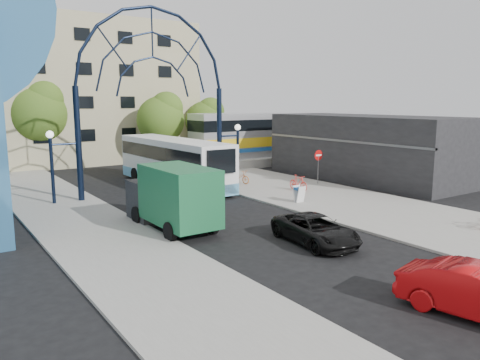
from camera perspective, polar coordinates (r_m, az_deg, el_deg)
ground at (r=20.44m, az=6.59°, el=-7.87°), size 120.00×120.00×0.00m
sidewalk_east at (r=28.64m, az=13.44°, el=-2.87°), size 8.00×56.00×0.12m
plaza_west at (r=22.44m, az=-16.77°, el=-6.47°), size 5.00×50.00×0.12m
gateway_arch at (r=31.50m, az=-10.57°, el=13.89°), size 13.64×0.44×12.10m
stop_sign at (r=32.24m, az=-0.92°, el=2.26°), size 0.80×0.07×2.50m
do_not_enter_sign at (r=34.56m, az=9.54°, el=2.59°), size 0.76×0.07×2.48m
street_name_sign at (r=32.94m, az=-0.92°, el=2.66°), size 0.70×0.70×2.80m
sandwich_board at (r=28.21m, az=7.24°, el=-1.45°), size 0.55×0.61×0.99m
commercial_block_east at (r=38.14m, az=14.99°, el=3.84°), size 6.00×16.00×5.00m
apartment_block at (r=51.80m, az=-18.10°, el=10.12°), size 20.00×12.10×14.00m
train_platform at (r=49.56m, az=7.36°, el=2.91°), size 32.00×5.00×0.80m
train_car at (r=49.34m, az=7.42°, el=5.79°), size 25.10×3.05×4.20m
tree_north_a at (r=44.82m, az=-9.48°, el=7.55°), size 4.48×4.48×7.00m
tree_north_b at (r=45.48m, az=-23.30°, el=7.76°), size 5.12×5.12×8.00m
tree_north_c at (r=49.40m, az=-4.11°, el=7.45°), size 4.16×4.16×6.50m
city_bus at (r=34.01m, az=-8.11°, el=2.21°), size 3.20×12.55×3.42m
green_truck at (r=22.72m, az=-8.35°, el=-2.08°), size 2.45×6.19×3.11m
black_suv at (r=20.56m, az=9.19°, el=-6.00°), size 2.60×4.73×1.26m
red_sedan at (r=15.23m, az=27.25°, el=-12.16°), size 2.55×4.75×1.49m
bike_near_a at (r=34.46m, az=-0.06°, el=0.39°), size 1.09×1.92×0.96m
bike_near_b at (r=31.88m, az=7.12°, el=-0.34°), size 0.51×1.77×1.06m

